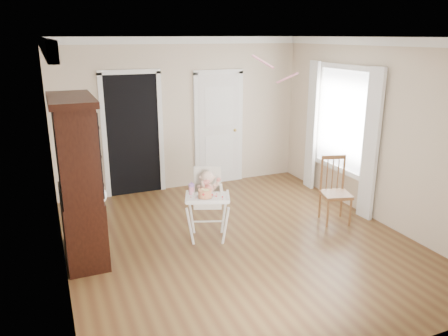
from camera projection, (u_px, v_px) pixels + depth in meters
name	position (u px, v px, depth m)	size (l,w,h in m)	color
floor	(239.00, 241.00, 6.02)	(5.00, 5.00, 0.00)	#55351D
ceiling	(242.00, 37.00, 5.23)	(5.00, 5.00, 0.00)	white
wall_back	(182.00, 115.00, 7.83)	(4.50, 4.50, 0.00)	beige
wall_left	(54.00, 166.00, 4.79)	(5.00, 5.00, 0.00)	beige
wall_right	(378.00, 132.00, 6.45)	(5.00, 5.00, 0.00)	beige
crown_molding	(241.00, 42.00, 5.24)	(4.50, 5.00, 0.12)	white
doorway	(133.00, 132.00, 7.55)	(1.06, 0.05, 2.22)	black
closet_door	(219.00, 130.00, 8.16)	(0.96, 0.09, 2.13)	white
window_right	(340.00, 127.00, 7.15)	(0.13, 1.84, 2.30)	white
high_chair	(207.00, 196.00, 5.93)	(0.78, 0.87, 1.02)	white
baby	(207.00, 186.00, 5.91)	(0.27, 0.27, 0.42)	beige
cake	(205.00, 193.00, 5.66)	(0.23, 0.23, 0.10)	silver
sippy_cup	(191.00, 189.00, 5.75)	(0.08, 0.08, 0.19)	pink
china_cabinet	(79.00, 180.00, 5.35)	(0.54, 1.21, 2.05)	black
dining_chair	(335.00, 192.00, 6.55)	(0.50, 0.50, 1.00)	brown
streamer	(263.00, 62.00, 5.57)	(0.03, 0.50, 0.02)	pink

